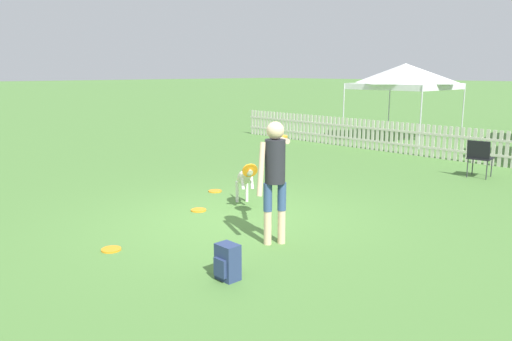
# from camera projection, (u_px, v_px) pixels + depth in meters

# --- Properties ---
(ground_plane) EXTENTS (240.00, 240.00, 0.00)m
(ground_plane) POSITION_uv_depth(u_px,v_px,m) (236.00, 221.00, 8.04)
(ground_plane) COLOR #4C7A38
(handler_person) EXTENTS (0.82, 1.03, 1.71)m
(handler_person) POSITION_uv_depth(u_px,v_px,m) (275.00, 167.00, 6.83)
(handler_person) COLOR beige
(handler_person) RESTS_ON ground_plane
(leaping_dog) EXTENTS (0.99, 0.68, 0.85)m
(leaping_dog) POSITION_uv_depth(u_px,v_px,m) (245.00, 177.00, 8.82)
(leaping_dog) COLOR beige
(leaping_dog) RESTS_ON ground_plane
(frisbee_near_handler) EXTENTS (0.26, 0.26, 0.02)m
(frisbee_near_handler) POSITION_uv_depth(u_px,v_px,m) (111.00, 249.00, 6.72)
(frisbee_near_handler) COLOR orange
(frisbee_near_handler) RESTS_ON ground_plane
(frisbee_near_dog) EXTENTS (0.26, 0.26, 0.02)m
(frisbee_near_dog) POSITION_uv_depth(u_px,v_px,m) (199.00, 210.00, 8.62)
(frisbee_near_dog) COLOR orange
(frisbee_near_dog) RESTS_ON ground_plane
(frisbee_midfield) EXTENTS (0.26, 0.26, 0.02)m
(frisbee_midfield) POSITION_uv_depth(u_px,v_px,m) (215.00, 191.00, 9.98)
(frisbee_midfield) COLOR orange
(frisbee_midfield) RESTS_ON ground_plane
(backpack_on_grass) EXTENTS (0.26, 0.24, 0.43)m
(backpack_on_grass) POSITION_uv_depth(u_px,v_px,m) (227.00, 262.00, 5.75)
(backpack_on_grass) COLOR navy
(backpack_on_grass) RESTS_ON ground_plane
(picket_fence) EXTENTS (16.32, 0.04, 0.91)m
(picket_fence) POSITION_uv_depth(u_px,v_px,m) (459.00, 144.00, 13.28)
(picket_fence) COLOR beige
(picket_fence) RESTS_ON ground_plane
(folding_chair_blue_left) EXTENTS (0.55, 0.57, 0.86)m
(folding_chair_blue_left) POSITION_uv_depth(u_px,v_px,m) (479.00, 155.00, 11.20)
(folding_chair_blue_left) COLOR #333338
(folding_chair_blue_left) RESTS_ON ground_plane
(canopy_tent_secondary) EXTENTS (2.95, 2.95, 2.63)m
(canopy_tent_secondary) POSITION_uv_depth(u_px,v_px,m) (405.00, 76.00, 17.00)
(canopy_tent_secondary) COLOR silver
(canopy_tent_secondary) RESTS_ON ground_plane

